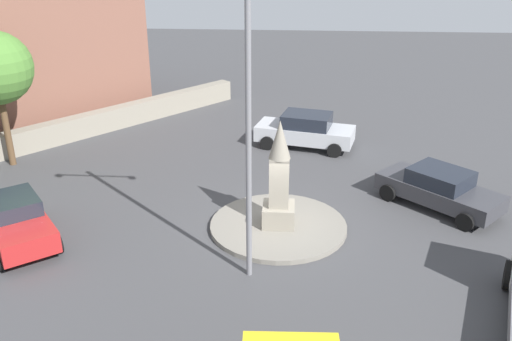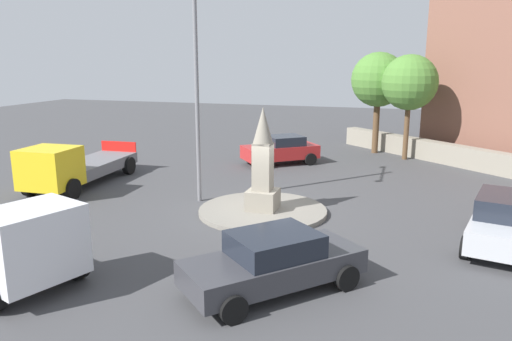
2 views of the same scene
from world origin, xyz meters
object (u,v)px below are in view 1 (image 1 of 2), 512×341
at_px(streetlamp, 248,108).
at_px(corner_building, 21,9).
at_px(car_dark_grey_parked_left, 439,188).
at_px(monument, 279,182).
at_px(car_red_far_side, 15,220).
at_px(car_silver_parked_right, 305,130).

relative_size(streetlamp, corner_building, 0.76).
bearing_deg(corner_building, car_dark_grey_parked_left, -26.78).
bearing_deg(monument, corner_building, 139.23).
distance_m(monument, car_red_far_side, 8.54).
relative_size(monument, corner_building, 0.33).
height_order(monument, car_silver_parked_right, monument).
distance_m(monument, corner_building, 18.31).
relative_size(car_red_far_side, car_dark_grey_parked_left, 0.93).
xyz_separation_m(monument, car_dark_grey_parked_left, (5.71, 1.97, -0.96)).
distance_m(monument, car_dark_grey_parked_left, 6.11).
distance_m(car_silver_parked_right, corner_building, 15.78).
xyz_separation_m(car_silver_parked_right, car_red_far_side, (-9.33, -9.22, -0.05)).
height_order(streetlamp, car_red_far_side, streetlamp).
bearing_deg(car_red_far_side, car_dark_grey_parked_left, 13.71).
bearing_deg(monument, car_silver_parked_right, 82.86).
distance_m(streetlamp, car_silver_parked_right, 11.53).
height_order(car_silver_parked_right, corner_building, corner_building).
distance_m(streetlamp, car_dark_grey_parked_left, 9.14).
bearing_deg(car_dark_grey_parked_left, streetlamp, -143.57).
xyz_separation_m(car_red_far_side, corner_building, (-5.20, 13.16, 4.80)).
relative_size(car_dark_grey_parked_left, corner_building, 0.39).
xyz_separation_m(monument, car_red_far_side, (-8.36, -1.47, -0.94)).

